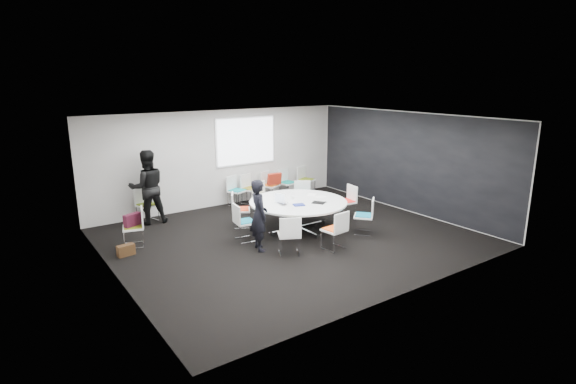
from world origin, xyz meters
TOP-DOWN VIEW (x-y plane):
  - room_shell at (0.09, 0.00)m, footprint 8.08×7.08m
  - conference_table at (0.50, 0.38)m, footprint 2.41×2.41m
  - projection_screen at (0.80, 3.46)m, footprint 1.90×0.03m
  - chair_ring_a at (2.12, 0.42)m, footprint 0.51×0.52m
  - chair_ring_b at (1.45, 1.46)m, footprint 0.62×0.62m
  - chair_ring_c at (0.50, 2.04)m, footprint 0.52×0.51m
  - chair_ring_d at (-0.59, 1.38)m, footprint 0.62×0.62m
  - chair_ring_e at (-1.00, 0.44)m, footprint 0.51×0.52m
  - chair_ring_f at (-0.64, -0.86)m, footprint 0.61×0.61m
  - chair_ring_g at (0.35, -1.17)m, footprint 0.51×0.50m
  - chair_ring_h at (1.61, -0.80)m, footprint 0.64×0.64m
  - chair_back_a at (0.28, 3.16)m, footprint 0.60×0.59m
  - chair_back_b at (0.74, 3.13)m, footprint 0.59×0.58m
  - chair_back_c at (1.46, 3.16)m, footprint 0.60×0.60m
  - chair_back_d at (2.11, 3.17)m, footprint 0.55×0.54m
  - chair_back_e at (2.85, 3.16)m, footprint 0.57×0.57m
  - chair_spare_left at (-3.21, 1.54)m, footprint 0.56×0.57m
  - chair_person_back at (-2.40, 3.17)m, footprint 0.56×0.55m
  - person_main at (-1.02, -0.24)m, footprint 0.50×0.65m
  - person_back at (-2.40, 3.00)m, footprint 1.01×0.82m
  - laptop at (0.07, 0.39)m, footprint 0.26×0.36m
  - laptop_lid at (-0.00, 0.46)m, footprint 0.10×0.29m
  - notebook_black at (0.80, -0.05)m, footprint 0.35×0.37m
  - tablet_folio at (0.28, 0.06)m, footprint 0.31×0.27m
  - papers_right at (1.15, 0.68)m, footprint 0.37×0.35m
  - papers_front at (1.20, 0.39)m, footprint 0.31×0.22m
  - cup at (0.48, 0.59)m, footprint 0.08×0.08m
  - phone at (0.94, -0.07)m, footprint 0.16×0.12m
  - maroon_bag at (-3.23, 1.55)m, footprint 0.42×0.27m
  - brown_bag at (-3.54, 1.08)m, footprint 0.38×0.21m
  - red_jacket at (1.47, 2.94)m, footprint 0.45×0.20m

SIDE VIEW (x-z plane):
  - brown_bag at x=-3.54m, z-range 0.00..0.24m
  - chair_ring_a at x=2.12m, z-range -0.16..0.72m
  - chair_ring_b at x=1.45m, z-range -0.16..0.72m
  - chair_ring_c at x=0.50m, z-range -0.16..0.72m
  - chair_ring_d at x=-0.59m, z-range -0.16..0.72m
  - chair_ring_e at x=-1.00m, z-range -0.16..0.72m
  - chair_ring_f at x=-0.64m, z-range -0.16..0.72m
  - chair_ring_g at x=0.35m, z-range -0.16..0.72m
  - chair_ring_h at x=1.61m, z-range -0.16..0.72m
  - chair_back_a at x=0.28m, z-range -0.16..0.72m
  - chair_back_b at x=0.74m, z-range -0.16..0.72m
  - chair_back_c at x=1.46m, z-range -0.16..0.72m
  - chair_back_d at x=2.11m, z-range -0.16..0.72m
  - chair_back_e at x=2.85m, z-range -0.16..0.72m
  - chair_spare_left at x=-3.21m, z-range -0.16..0.72m
  - chair_person_back at x=-2.40m, z-range -0.16..0.72m
  - conference_table at x=0.50m, z-range 0.20..0.93m
  - maroon_bag at x=-3.23m, z-range 0.48..0.76m
  - red_jacket at x=1.47m, z-range 0.52..0.88m
  - papers_right at x=1.15m, z-range 0.73..0.73m
  - papers_front at x=1.20m, z-range 0.73..0.73m
  - phone at x=0.94m, z-range 0.73..0.74m
  - notebook_black at x=0.80m, z-range 0.73..0.75m
  - tablet_folio at x=0.28m, z-range 0.73..0.76m
  - laptop at x=0.07m, z-range 0.73..0.76m
  - cup at x=0.48m, z-range 0.73..0.82m
  - person_main at x=-1.02m, z-range 0.00..1.58m
  - laptop_lid at x=0.00m, z-range 0.75..0.97m
  - person_back at x=-2.40m, z-range 0.00..1.93m
  - room_shell at x=0.09m, z-range -0.04..2.84m
  - projection_screen at x=0.80m, z-range 1.17..2.53m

